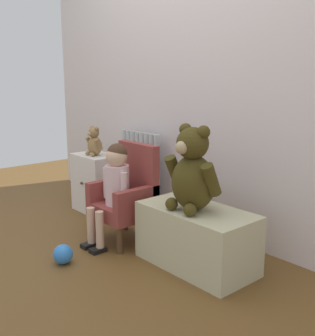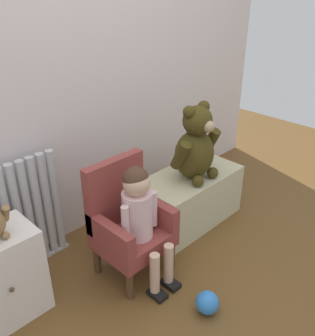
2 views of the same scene
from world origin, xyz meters
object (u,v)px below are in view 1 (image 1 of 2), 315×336
Objects in this scene: radiator at (140,173)px; child_figure at (114,180)px; small_dresser at (96,183)px; large_teddy_bear at (193,173)px; child_armchair at (127,195)px; toy_ball at (63,254)px; small_teddy_bear at (94,143)px; low_bench at (196,238)px.

child_figure reaches higher than radiator.
radiator is 0.40m from small_dresser.
child_figure is (0.41, -0.56, 0.12)m from radiator.
child_armchair is at bearing -177.80° from large_teddy_bear.
radiator is at bearing 41.91° from small_dresser.
toy_ball is at bearing -64.99° from radiator.
child_figure reaches higher than toy_ball.
toy_ball is at bearing -134.17° from large_teddy_bear.
large_teddy_bear reaches higher than child_figure.
child_armchair reaches higher than toy_ball.
child_figure is 5.70× the size of toy_ball.
toy_ball is (0.76, -0.75, -0.19)m from small_dresser.
child_figure is 2.87× the size of small_teddy_bear.
small_teddy_bear is (-0.68, 0.17, 0.28)m from child_armchair.
low_bench is at bearing -20.36° from radiator.
small_dresser is 1.38m from large_teddy_bear.
toy_ball is (-0.58, -0.62, -0.12)m from low_bench.
low_bench is (1.33, -0.13, -0.06)m from small_dresser.
large_teddy_bear is (1.04, -0.42, 0.25)m from radiator.
child_figure is 0.71m from low_bench.
small_teddy_bear is 1.99× the size of toy_ball.
small_dresser is 0.68× the size of low_bench.
large_teddy_bear is at bearing 45.83° from toy_ball.
small_dresser is 0.73m from child_armchair.
small_dresser is at bearing 172.97° from large_teddy_bear.
radiator is at bearing 159.64° from low_bench.
child_armchair reaches higher than low_bench.
child_figure is 0.61m from toy_ball.
child_figure is at bearing 97.29° from toy_ball.
low_bench is (1.04, -0.39, -0.16)m from radiator.
large_teddy_bear reaches higher than small_dresser.
small_dresser reaches higher than low_bench.
large_teddy_bear is 0.98m from toy_ball.
large_teddy_bear is at bearing -6.27° from small_teddy_bear.
small_dresser is at bearing -138.09° from radiator.
radiator is 1.01× the size of child_armchair.
child_armchair is at bearing 90.00° from child_figure.
low_bench is at bearing -4.70° from small_teddy_bear.
small_teddy_bear is (-1.31, 0.14, 0.01)m from large_teddy_bear.
small_dresser is 0.79m from child_figure.
toy_ball is at bearing -82.71° from child_figure.
small_teddy_bear is (-1.31, 0.11, 0.43)m from low_bench.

